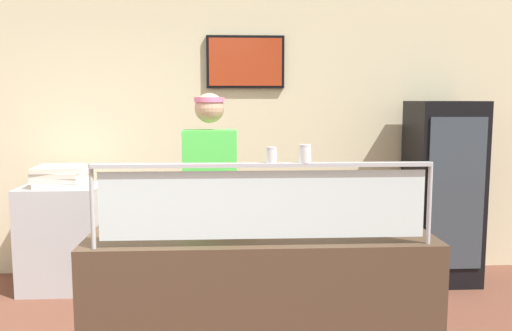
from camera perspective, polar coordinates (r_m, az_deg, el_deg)
shop_rear_unit at (r=5.35m, az=-1.06°, el=3.20°), size 6.36×0.13×2.70m
serving_counter at (r=3.32m, az=0.41°, el=-14.96°), size 1.96×0.75×0.95m
sneeze_guard at (r=2.80m, az=0.82°, el=-3.00°), size 1.78×0.06×0.44m
pizza_tray at (r=3.24m, az=-2.71°, el=-6.35°), size 0.49×0.49×0.04m
pizza_server at (r=3.22m, az=-3.39°, el=-6.05°), size 0.14×0.29×0.01m
parmesan_shaker at (r=2.78m, az=1.66°, el=1.00°), size 0.06×0.06×0.08m
pepper_flake_shaker at (r=2.80m, az=5.21°, el=1.13°), size 0.06×0.06×0.09m
worker_figure at (r=3.88m, az=-4.79°, el=-3.55°), size 0.41×0.50×1.76m
drink_fridge at (r=5.36m, az=19.10°, el=-2.66°), size 0.61×0.61×1.70m
prep_shelf at (r=5.22m, az=-19.74°, el=-7.18°), size 0.70×0.55×0.95m
pizza_box_stack at (r=5.11m, az=-19.99°, el=-1.05°), size 0.43×0.42×0.18m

